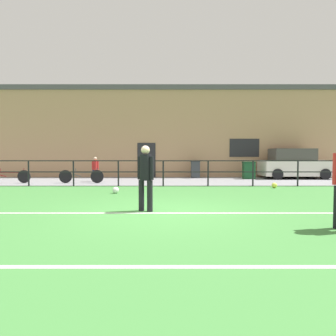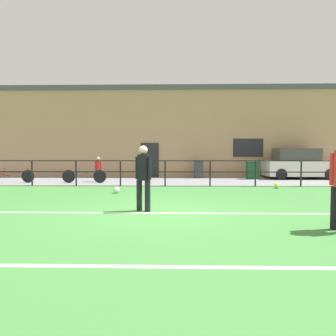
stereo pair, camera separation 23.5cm
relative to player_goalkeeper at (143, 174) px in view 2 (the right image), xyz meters
The scene contains 15 objects.
ground 1.02m from the player_goalkeeper, 19.53° to the right, with size 60.00×44.00×0.04m, color #42843D.
field_line_touchline 1.03m from the player_goalkeeper, 36.01° to the right, with size 36.00×0.11×0.00m, color white.
field_line_hash 3.87m from the player_goalkeeper, 84.65° to the right, with size 36.00×0.11×0.00m, color white.
pavement_strip 8.43m from the player_goalkeeper, 87.60° to the left, with size 48.00×5.00×0.02m, color gray.
perimeter_fence 5.89m from the player_goalkeeper, 86.59° to the left, with size 36.07×0.07×1.15m.
clubhouse_facade 12.23m from the player_goalkeeper, 88.33° to the left, with size 28.00×2.56×5.62m.
player_goalkeeper is the anchor object (origin of this frame).
soccer_ball_match 3.76m from the player_goalkeeper, 111.55° to the left, with size 0.24×0.24×0.24m, color white.
soccer_ball_spare 7.23m from the player_goalkeeper, 45.38° to the left, with size 0.23×0.23×0.23m, color #E5E04C.
spectator_child 8.38m from the player_goalkeeper, 111.96° to the left, with size 0.35×0.22×1.26m.
parked_car_red 12.57m from the player_goalkeeper, 51.45° to the left, with size 3.86×1.85×1.71m.
bicycle_parked_0 7.99m from the player_goalkeeper, 117.32° to the left, with size 2.17×0.04×0.73m.
bicycle_parked_1 10.18m from the player_goalkeeper, 135.86° to the left, with size 2.33×0.04×0.73m.
trash_bin_0 10.86m from the player_goalkeeper, 61.67° to the left, with size 0.66×0.56×0.97m.
trash_bin_1 10.40m from the player_goalkeeper, 77.94° to the left, with size 0.53×0.45×1.02m.
Camera 2 is at (0.45, -7.40, 1.44)m, focal length 32.28 mm.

